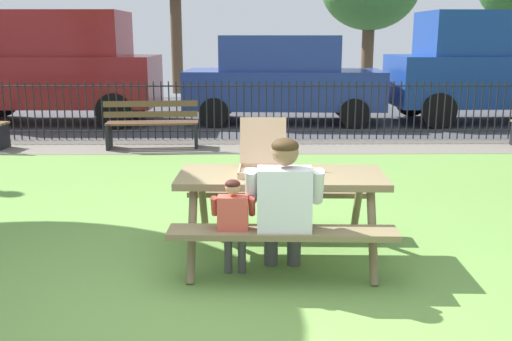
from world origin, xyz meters
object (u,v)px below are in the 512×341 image
pizza_box_open (263,160)px  child_at_table (234,220)px  adult_at_table (284,203)px  parked_car_far_left (50,64)px  park_bench_center (152,125)px  parked_car_center (497,64)px  picnic_table_foreground (281,193)px  parked_car_left (283,78)px  pizza_slice_on_table (309,172)px

pizza_box_open → child_at_table: bearing=-112.3°
adult_at_table → parked_car_far_left: (-4.72, 8.71, 0.65)m
park_bench_center → parked_car_center: size_ratio=0.34×
parked_car_far_left → parked_car_center: same height
pizza_box_open → adult_at_table: size_ratio=0.42×
picnic_table_foreground → pizza_box_open: (-0.16, 0.08, 0.28)m
parked_car_left → parked_car_center: parked_car_center is taller
parked_car_far_left → parked_car_center: bearing=0.0°
adult_at_table → parked_car_far_left: size_ratio=0.25×
picnic_table_foreground → adult_at_table: bearing=-90.5°
child_at_table → parked_car_far_left: 9.76m
child_at_table → parked_car_left: 8.78m
picnic_table_foreground → child_at_table: size_ratio=2.13×
parked_car_center → pizza_box_open: bearing=-124.0°
pizza_slice_on_table → park_bench_center: size_ratio=0.19×
pizza_slice_on_table → adult_at_table: bearing=-114.8°
pizza_slice_on_table → picnic_table_foreground: bearing=-169.0°
picnic_table_foreground → adult_at_table: 0.50m
pizza_slice_on_table → parked_car_center: bearing=58.2°
park_bench_center → picnic_table_foreground: bearing=-68.8°
pizza_slice_on_table → child_at_table: child_at_table is taller
picnic_table_foreground → parked_car_far_left: (-4.73, 8.20, 0.71)m
picnic_table_foreground → pizza_box_open: bearing=153.4°
adult_at_table → parked_car_far_left: parked_car_far_left is taller
child_at_table → parked_car_far_left: parked_car_far_left is taller
park_bench_center → adult_at_table: bearing=-70.6°
adult_at_table → parked_car_center: parked_car_center is taller
child_at_table → parked_car_left: size_ratio=0.19×
park_bench_center → pizza_box_open: bearing=-70.1°
picnic_table_foreground → child_at_table: (-0.41, -0.51, -0.08)m
parked_car_far_left → adult_at_table: bearing=-61.5°
park_bench_center → parked_car_left: size_ratio=0.36×
pizza_slice_on_table → parked_car_center: size_ratio=0.07×
picnic_table_foreground → parked_car_far_left: parked_car_far_left is taller
adult_at_table → parked_car_center: size_ratio=0.25×
child_at_table → parked_car_far_left: (-4.32, 8.72, 0.78)m
adult_at_table → park_bench_center: adult_at_table is taller
picnic_table_foreground → parked_car_center: size_ratio=0.39×
pizza_slice_on_table → adult_at_table: size_ratio=0.26×
pizza_box_open → park_bench_center: (-1.82, 5.03, -0.46)m
pizza_box_open → parked_car_center: bearing=56.0°
pizza_slice_on_table → park_bench_center: bearing=113.8°
parked_car_left → parked_car_center: 4.85m
park_bench_center → parked_car_far_left: 4.23m
child_at_table → park_bench_center: (-1.58, 5.62, -0.11)m
parked_car_left → picnic_table_foreground: bearing=-93.3°
pizza_box_open → child_at_table: size_ratio=0.57×
adult_at_table → park_bench_center: 5.95m
child_at_table → parked_car_far_left: size_ratio=0.18×
child_at_table → pizza_box_open: bearing=67.7°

